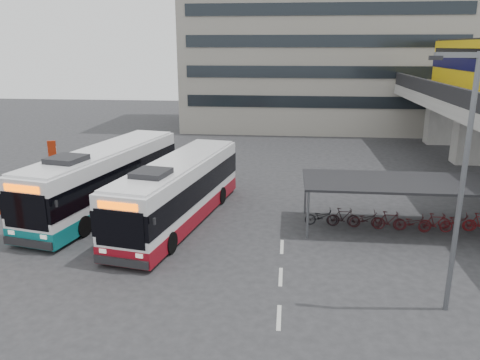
# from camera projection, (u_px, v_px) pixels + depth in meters

# --- Properties ---
(ground) EXTENTS (120.00, 120.00, 0.00)m
(ground) POSITION_uv_depth(u_px,v_px,m) (229.00, 245.00, 22.26)
(ground) COLOR #28282B
(ground) RESTS_ON ground
(bike_shelter) EXTENTS (10.00, 4.00, 2.54)m
(bike_shelter) POSITION_uv_depth(u_px,v_px,m) (400.00, 204.00, 23.93)
(bike_shelter) COLOR #595B60
(bike_shelter) RESTS_ON ground
(office_block) EXTENTS (30.00, 15.00, 25.00)m
(office_block) POSITION_uv_depth(u_px,v_px,m) (321.00, 15.00, 52.64)
(office_block) COLOR gray
(office_block) RESTS_ON ground
(road_markings) EXTENTS (0.15, 7.60, 0.01)m
(road_markings) POSITION_uv_depth(u_px,v_px,m) (281.00, 277.00, 19.14)
(road_markings) COLOR beige
(road_markings) RESTS_ON ground
(bus_main) EXTENTS (4.78, 12.46, 3.60)m
(bus_main) POSITION_uv_depth(u_px,v_px,m) (179.00, 192.00, 24.80)
(bus_main) COLOR white
(bus_main) RESTS_ON ground
(bus_teal) EXTENTS (5.29, 13.10, 3.79)m
(bus_teal) POSITION_uv_depth(u_px,v_px,m) (105.00, 179.00, 26.86)
(bus_teal) COLOR white
(bus_teal) RESTS_ON ground
(pedestrian) EXTENTS (0.45, 0.65, 1.74)m
(pedestrian) POSITION_uv_depth(u_px,v_px,m) (149.00, 190.00, 27.72)
(pedestrian) COLOR black
(pedestrian) RESTS_ON ground
(lamp_post) EXTENTS (1.58, 0.27, 8.95)m
(lamp_post) POSITION_uv_depth(u_px,v_px,m) (460.00, 172.00, 15.41)
(lamp_post) COLOR #595B60
(lamp_post) RESTS_ON ground
(sign_totem_north) EXTENTS (0.59, 0.30, 2.74)m
(sign_totem_north) POSITION_uv_depth(u_px,v_px,m) (53.00, 159.00, 33.01)
(sign_totem_north) COLOR #992209
(sign_totem_north) RESTS_ON ground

